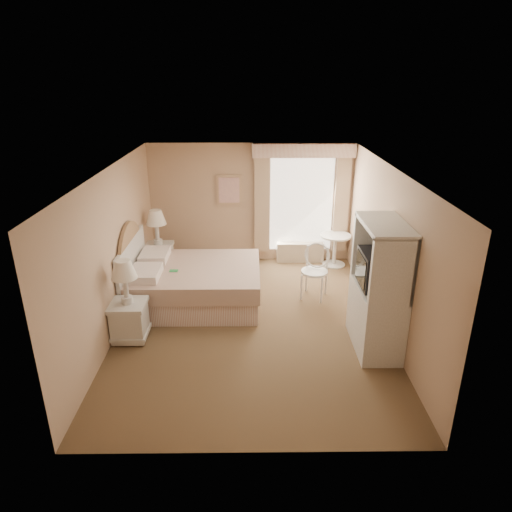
{
  "coord_description": "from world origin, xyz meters",
  "views": [
    {
      "loc": [
        0.0,
        -6.5,
        3.77
      ],
      "look_at": [
        0.08,
        0.3,
        1.05
      ],
      "focal_mm": 32.0,
      "sensor_mm": 36.0,
      "label": 1
    }
  ],
  "objects_px": {
    "bed": "(188,283)",
    "cafe_chair": "(315,267)",
    "round_table": "(335,245)",
    "nightstand_near": "(128,311)",
    "armoire": "(378,298)",
    "nightstand_far": "(159,251)"
  },
  "relations": [
    {
      "from": "round_table",
      "to": "bed",
      "type": "bearing_deg",
      "value": -149.66
    },
    {
      "from": "bed",
      "to": "armoire",
      "type": "relative_size",
      "value": 1.19
    },
    {
      "from": "round_table",
      "to": "cafe_chair",
      "type": "distance_m",
      "value": 1.55
    },
    {
      "from": "cafe_chair",
      "to": "armoire",
      "type": "xyz_separation_m",
      "value": [
        0.67,
        -1.66,
        0.22
      ]
    },
    {
      "from": "bed",
      "to": "nightstand_far",
      "type": "relative_size",
      "value": 1.72
    },
    {
      "from": "armoire",
      "to": "round_table",
      "type": "bearing_deg",
      "value": 91.17
    },
    {
      "from": "armoire",
      "to": "bed",
      "type": "bearing_deg",
      "value": 154.22
    },
    {
      "from": "bed",
      "to": "nightstand_far",
      "type": "distance_m",
      "value": 1.44
    },
    {
      "from": "nightstand_near",
      "to": "nightstand_far",
      "type": "xyz_separation_m",
      "value": [
        0.0,
        2.42,
        0.02
      ]
    },
    {
      "from": "nightstand_near",
      "to": "round_table",
      "type": "distance_m",
      "value": 4.59
    },
    {
      "from": "cafe_chair",
      "to": "round_table",
      "type": "bearing_deg",
      "value": 87.8
    },
    {
      "from": "nightstand_near",
      "to": "cafe_chair",
      "type": "xyz_separation_m",
      "value": [
        2.99,
        1.44,
        0.09
      ]
    },
    {
      "from": "nightstand_near",
      "to": "armoire",
      "type": "height_order",
      "value": "armoire"
    },
    {
      "from": "bed",
      "to": "cafe_chair",
      "type": "distance_m",
      "value": 2.28
    },
    {
      "from": "round_table",
      "to": "armoire",
      "type": "xyz_separation_m",
      "value": [
        0.06,
        -3.09,
        0.35
      ]
    },
    {
      "from": "bed",
      "to": "cafe_chair",
      "type": "height_order",
      "value": "bed"
    },
    {
      "from": "nightstand_far",
      "to": "armoire",
      "type": "height_order",
      "value": "armoire"
    },
    {
      "from": "armoire",
      "to": "nightstand_far",
      "type": "bearing_deg",
      "value": 144.05
    },
    {
      "from": "nightstand_far",
      "to": "cafe_chair",
      "type": "xyz_separation_m",
      "value": [
        2.99,
        -0.99,
        0.07
      ]
    },
    {
      "from": "cafe_chair",
      "to": "bed",
      "type": "bearing_deg",
      "value": -152.99
    },
    {
      "from": "bed",
      "to": "nightstand_near",
      "type": "distance_m",
      "value": 1.4
    },
    {
      "from": "nightstand_near",
      "to": "armoire",
      "type": "relative_size",
      "value": 0.66
    }
  ]
}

